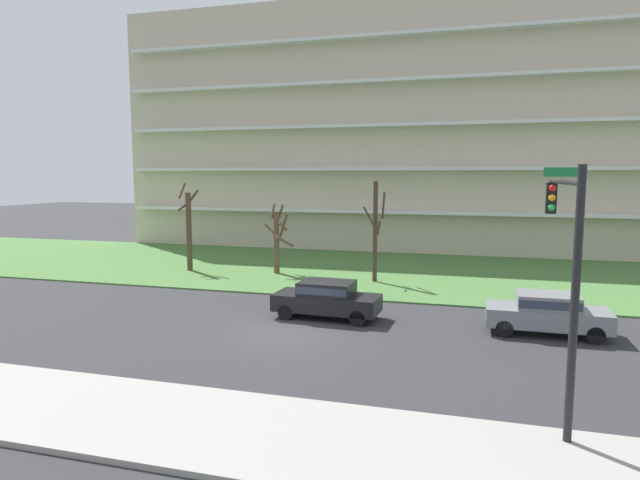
% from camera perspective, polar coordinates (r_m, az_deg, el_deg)
% --- Properties ---
extents(ground, '(160.00, 160.00, 0.00)m').
position_cam_1_polar(ground, '(21.14, -3.67, -9.65)').
color(ground, '#2D2D30').
extents(sidewalk_curb_near, '(80.00, 4.00, 0.15)m').
position_cam_1_polar(sidewalk_curb_near, '(14.30, -14.98, -17.88)').
color(sidewalk_curb_near, '#99968E').
rests_on(sidewalk_curb_near, ground).
extents(grass_lawn_strip, '(80.00, 16.00, 0.08)m').
position_cam_1_polar(grass_lawn_strip, '(34.31, 4.16, -3.16)').
color(grass_lawn_strip, '#477238').
rests_on(grass_lawn_strip, ground).
extents(apartment_building, '(43.19, 13.19, 19.25)m').
position_cam_1_polar(apartment_building, '(47.83, 7.76, 11.16)').
color(apartment_building, beige).
rests_on(apartment_building, ground).
extents(tree_far_left, '(1.20, 1.11, 5.50)m').
position_cam_1_polar(tree_far_left, '(34.64, -13.57, 1.22)').
color(tree_far_left, '#4C3828').
rests_on(tree_far_left, ground).
extents(tree_left, '(1.58, 1.76, 4.28)m').
position_cam_1_polar(tree_left, '(32.77, -4.46, 0.20)').
color(tree_left, brown).
rests_on(tree_left, ground).
extents(tree_center, '(1.26, 1.26, 5.65)m').
position_cam_1_polar(tree_center, '(30.18, 5.82, 1.03)').
color(tree_center, '#423023').
rests_on(tree_center, ground).
extents(sedan_black_near_left, '(4.47, 1.99, 1.57)m').
position_cam_1_polar(sedan_black_near_left, '(22.95, 0.71, -6.06)').
color(sedan_black_near_left, black).
rests_on(sedan_black_near_left, ground).
extents(sedan_gray_center_left, '(4.41, 1.82, 1.57)m').
position_cam_1_polar(sedan_gray_center_left, '(22.37, 22.66, -6.94)').
color(sedan_gray_center_left, slate).
rests_on(sedan_gray_center_left, ground).
extents(traffic_signal_mast, '(0.90, 5.00, 6.22)m').
position_cam_1_polar(traffic_signal_mast, '(14.44, 24.24, -0.75)').
color(traffic_signal_mast, black).
rests_on(traffic_signal_mast, ground).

